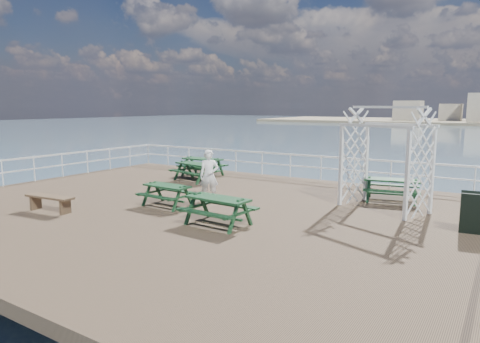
% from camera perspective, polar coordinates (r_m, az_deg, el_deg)
% --- Properties ---
extents(ground, '(18.00, 14.00, 0.30)m').
position_cam_1_polar(ground, '(13.90, -5.78, -5.35)').
color(ground, brown).
rests_on(ground, ground).
extents(railing, '(17.77, 13.76, 1.10)m').
position_cam_1_polar(railing, '(15.80, -0.27, 0.19)').
color(railing, silver).
rests_on(railing, ground).
extents(picnic_table_a, '(1.91, 1.54, 0.92)m').
position_cam_1_polar(picnic_table_a, '(19.97, -5.02, 1.13)').
color(picnic_table_a, '#15391B').
rests_on(picnic_table_a, ground).
extents(picnic_table_b, '(2.09, 1.82, 0.89)m').
position_cam_1_polar(picnic_table_b, '(18.58, -6.09, 0.47)').
color(picnic_table_b, '#15391B').
rests_on(picnic_table_b, ground).
extents(picnic_table_c, '(2.04, 1.77, 0.87)m').
position_cam_1_polar(picnic_table_c, '(15.42, 19.60, -1.73)').
color(picnic_table_c, '#15391B').
rests_on(picnic_table_c, ground).
extents(picnic_table_d, '(1.68, 1.38, 0.79)m').
position_cam_1_polar(picnic_table_d, '(14.06, -9.68, -2.54)').
color(picnic_table_d, '#15391B').
rests_on(picnic_table_d, ground).
extents(picnic_table_e, '(1.86, 1.53, 0.87)m').
position_cam_1_polar(picnic_table_e, '(11.68, -2.94, -4.47)').
color(picnic_table_e, '#15391B').
rests_on(picnic_table_e, ground).
extents(flat_bench_near, '(1.77, 0.59, 0.50)m').
position_cam_1_polar(flat_bench_near, '(14.38, -24.03, -3.46)').
color(flat_bench_near, brown).
rests_on(flat_bench_near, ground).
extents(trellis_arbor, '(2.92, 2.23, 3.23)m').
position_cam_1_polar(trellis_arbor, '(14.02, 18.75, 0.94)').
color(trellis_arbor, silver).
rests_on(trellis_arbor, ground).
extents(sandwich_board, '(0.71, 0.56, 1.10)m').
position_cam_1_polar(sandwich_board, '(12.34, 28.80, -4.96)').
color(sandwich_board, black).
rests_on(sandwich_board, ground).
extents(person, '(0.77, 0.72, 1.76)m').
position_cam_1_polar(person, '(14.56, -4.15, -0.54)').
color(person, white).
rests_on(person, ground).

